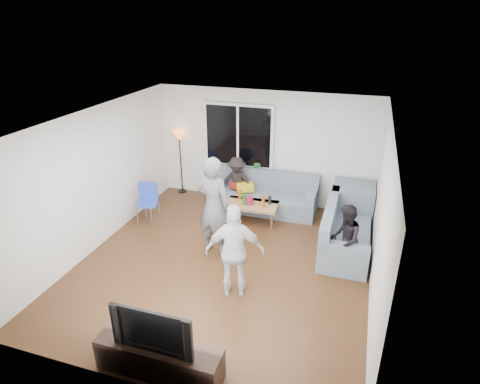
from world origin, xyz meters
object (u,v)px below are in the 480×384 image
(coffee_table, at_px, (252,212))
(spectator_back, at_px, (237,182))
(sofa_back_section, at_px, (265,193))
(spectator_right, at_px, (345,239))
(side_chair, at_px, (147,204))
(player_right, at_px, (235,251))
(sofa_right_section, at_px, (347,228))
(floor_lamp, at_px, (181,162))
(television, at_px, (156,326))
(tv_console, at_px, (159,358))
(player_left, at_px, (214,207))

(coffee_table, distance_m, spectator_back, 0.91)
(sofa_back_section, relative_size, spectator_back, 1.96)
(sofa_back_section, distance_m, spectator_back, 0.69)
(sofa_back_section, height_order, spectator_right, spectator_right)
(side_chair, relative_size, player_right, 0.55)
(sofa_back_section, bearing_deg, sofa_right_section, -30.76)
(side_chair, height_order, spectator_back, spectator_back)
(sofa_right_section, distance_m, side_chair, 4.08)
(player_right, height_order, spectator_right, player_right)
(player_right, distance_m, spectator_right, 1.96)
(sofa_back_section, xyz_separation_m, floor_lamp, (-2.20, 0.34, 0.36))
(spectator_back, bearing_deg, floor_lamp, 168.09)
(spectator_right, xyz_separation_m, television, (-1.98, -2.92, 0.12))
(player_right, bearing_deg, tv_console, 62.22)
(player_left, distance_m, television, 2.82)
(sofa_back_section, distance_m, tv_console, 4.78)
(sofa_right_section, distance_m, floor_lamp, 4.34)
(sofa_back_section, relative_size, floor_lamp, 1.47)
(player_left, bearing_deg, tv_console, 108.31)
(sofa_back_section, height_order, side_chair, side_chair)
(player_right, distance_m, spectator_back, 3.20)
(player_right, height_order, spectator_back, player_right)
(sofa_right_section, distance_m, player_left, 2.52)
(floor_lamp, bearing_deg, player_right, -53.33)
(television, bearing_deg, spectator_right, 55.88)
(floor_lamp, height_order, spectator_right, floor_lamp)
(sofa_right_section, xyz_separation_m, player_right, (-1.57, -1.90, 0.35))
(spectator_back, relative_size, television, 1.13)
(floor_lamp, bearing_deg, sofa_right_section, -19.66)
(coffee_table, relative_size, player_right, 0.71)
(spectator_right, height_order, tv_console, spectator_right)
(player_left, height_order, tv_console, player_left)
(player_left, relative_size, spectator_back, 1.60)
(floor_lamp, height_order, player_right, floor_lamp)
(tv_console, bearing_deg, sofa_right_section, 61.56)
(spectator_right, xyz_separation_m, tv_console, (-1.98, -2.92, -0.40))
(player_right, bearing_deg, sofa_right_section, -144.40)
(sofa_right_section, bearing_deg, spectator_back, 65.78)
(floor_lamp, relative_size, player_left, 0.83)
(coffee_table, bearing_deg, spectator_right, -32.16)
(player_right, xyz_separation_m, television, (-0.41, -1.76, -0.04))
(coffee_table, bearing_deg, television, -89.73)
(spectator_right, height_order, spectator_back, spectator_right)
(tv_console, bearing_deg, floor_lamp, 112.23)
(coffee_table, xyz_separation_m, tv_console, (0.02, -4.18, 0.02))
(side_chair, bearing_deg, tv_console, -78.23)
(sofa_back_section, bearing_deg, spectator_back, 177.44)
(player_right, height_order, television, player_right)
(sofa_right_section, xyz_separation_m, coffee_table, (-2.00, 0.52, -0.22))
(side_chair, bearing_deg, sofa_right_section, -16.45)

